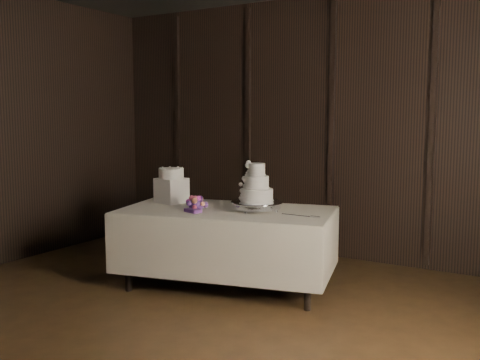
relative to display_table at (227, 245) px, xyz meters
name	(u,v)px	position (x,y,z in m)	size (l,w,h in m)	color
room	(115,140)	(0.42, -1.89, 1.08)	(6.08, 7.08, 3.08)	black
display_table	(227,245)	(0.00, 0.00, 0.00)	(2.18, 1.48, 0.76)	silver
cake_stand	(257,206)	(0.29, 0.07, 0.39)	(0.48, 0.48, 0.09)	silver
wedding_cake	(254,186)	(0.26, 0.06, 0.57)	(0.33, 0.30, 0.36)	white
bouquet	(196,204)	(-0.24, -0.16, 0.40)	(0.27, 0.37, 0.17)	#DE4B6A
box_pedestal	(172,190)	(-0.70, 0.06, 0.47)	(0.26, 0.26, 0.25)	white
small_cake	(171,173)	(-0.70, 0.06, 0.64)	(0.25, 0.25, 0.10)	white
cake_knife	(296,215)	(0.71, 0.03, 0.35)	(0.37, 0.02, 0.01)	silver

